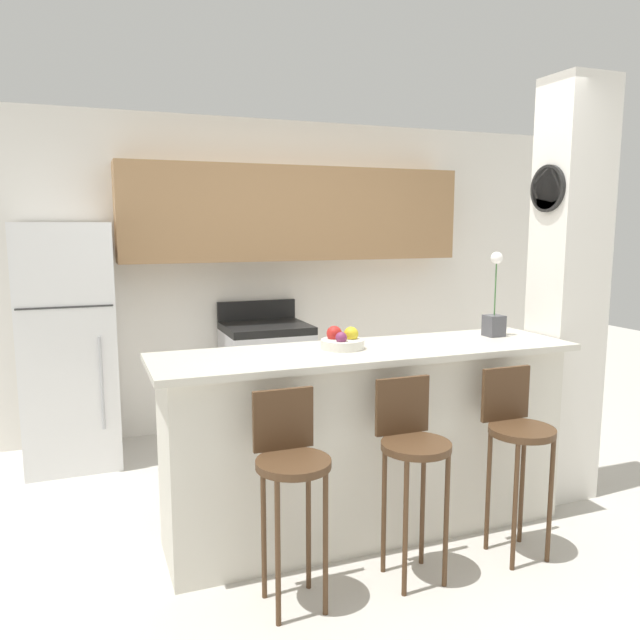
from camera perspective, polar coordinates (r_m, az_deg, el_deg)
The scene contains 11 objects.
ground_plane at distance 3.70m, azimuth 4.27°, elevation -18.54°, with size 14.00×14.00×0.00m, color beige.
wall_back at distance 5.23m, azimuth -4.07°, elevation 6.54°, with size 5.60×0.38×2.55m.
pillar_right at distance 4.09m, azimuth 21.65°, elevation 2.27°, with size 0.38×0.32×2.55m.
counter_bar at distance 3.50m, azimuth 4.37°, elevation -10.89°, with size 2.31×0.63×1.04m.
refrigerator at distance 4.76m, azimuth -22.00°, elevation -2.10°, with size 0.63×0.70×1.71m.
stove_range at distance 5.08m, azimuth -4.91°, elevation -5.39°, with size 0.66×0.60×1.07m.
bar_stool_left at distance 2.82m, azimuth -2.69°, elevation -13.29°, with size 0.33×0.33×0.97m.
bar_stool_mid at distance 3.05m, azimuth 8.42°, elevation -11.63°, with size 0.33×0.33×0.97m.
bar_stool_right at distance 3.38m, azimuth 17.56°, elevation -9.93°, with size 0.33×0.33×0.97m.
orchid_vase at distance 3.84m, azimuth 15.66°, elevation 0.73°, with size 0.10×0.10×0.50m.
fruit_bowl at distance 3.34m, azimuth 2.04°, elevation -1.92°, with size 0.23×0.23×0.12m.
Camera 1 is at (-1.42, -2.97, 1.69)m, focal length 35.00 mm.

